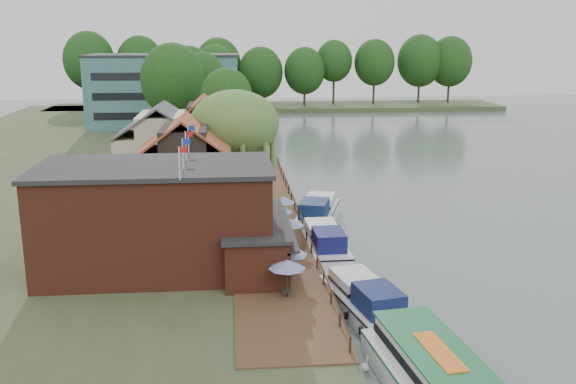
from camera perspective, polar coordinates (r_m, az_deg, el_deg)
name	(u,v)px	position (r m, az deg, el deg)	size (l,w,h in m)	color
ground	(386,270)	(47.07, 8.71, -6.88)	(260.00, 260.00, 0.00)	#495451
land_bank	(72,171)	(81.53, -18.62, 1.78)	(50.00, 140.00, 1.00)	#384728
quay_deck	(267,220)	(54.98, -1.89, -2.52)	(6.00, 50.00, 0.10)	#47301E
quay_rail	(298,213)	(55.55, 0.86, -1.86)	(0.20, 49.00, 1.00)	black
pub	(187,217)	(43.43, -8.98, -2.21)	(20.00, 11.00, 7.30)	maroon
hotel_block	(164,90)	(113.58, -10.92, 8.87)	(25.40, 12.40, 12.30)	#38666B
cottage_a	(186,164)	(57.91, -9.10, 2.44)	(8.60, 7.60, 8.50)	black
cottage_b	(162,146)	(67.97, -11.10, 4.03)	(9.60, 8.60, 8.50)	beige
cottage_c	(204,133)	(76.56, -7.46, 5.26)	(7.60, 7.60, 8.50)	black
willow	(235,144)	(62.52, -4.72, 4.30)	(8.60, 8.60, 10.43)	#476B2D
umbrella_0	(287,278)	(38.81, -0.09, -7.69)	(2.26, 2.26, 2.38)	navy
umbrella_1	(289,264)	(41.11, 0.06, -6.43)	(2.43, 2.43, 2.38)	#1C2A9A
umbrella_2	(279,249)	(43.91, -0.78, -5.09)	(2.07, 2.07, 2.38)	#1B3999
umbrella_3	(289,234)	(47.17, 0.08, -3.73)	(2.23, 2.23, 2.38)	navy
umbrella_4	(279,220)	(50.63, -0.78, -2.50)	(2.12, 2.12, 2.38)	#1B3F95
umbrella_5	(284,210)	(53.42, -0.40, -1.62)	(2.00, 2.00, 2.38)	navy
cruiser_0	(365,296)	(39.37, 6.85, -9.16)	(3.22, 9.98, 2.42)	silver
cruiser_1	(325,239)	(49.57, 3.28, -4.18)	(3.22, 9.97, 2.42)	white
cruiser_2	(317,209)	(57.63, 2.62, -1.53)	(3.35, 10.37, 2.53)	white
swan	(365,367)	(33.73, 6.83, -15.19)	(0.44, 0.44, 0.44)	white
bank_tree_0	(227,113)	(83.49, -5.46, 7.04)	(6.70, 6.70, 11.45)	#143811
bank_tree_1	(173,95)	(92.10, -10.16, 8.47)	(8.92, 8.92, 14.47)	#143811
bank_tree_2	(204,94)	(101.22, -7.47, 8.61)	(6.00, 6.00, 12.98)	#143811
bank_tree_3	(191,84)	(119.32, -8.66, 9.50)	(7.21, 7.21, 13.57)	#143811
bank_tree_4	(215,80)	(127.00, -6.50, 9.84)	(8.33, 8.33, 13.65)	#143811
bank_tree_5	(196,83)	(136.83, -8.15, 9.56)	(7.09, 7.09, 11.24)	#143811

